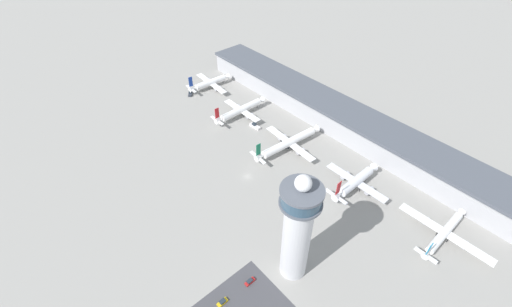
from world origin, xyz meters
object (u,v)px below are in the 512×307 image
Objects in this scene: airplane_gate_echo at (444,233)px; service_truck_catering at (190,94)px; airplane_gate_alpha at (210,83)px; service_truck_baggage at (255,126)px; airplane_gate_charlie at (289,143)px; car_red_hatchback at (250,282)px; car_maroon_suv at (222,302)px; airplane_gate_bravo at (241,110)px; airplane_gate_delta at (356,182)px; service_truck_fuel at (285,143)px; control_tower at (297,229)px.

service_truck_catering is at bearing -174.57° from airplane_gate_echo.
airplane_gate_alpha is 58.36m from service_truck_baggage.
airplane_gate_charlie is 5.82× the size of service_truck_baggage.
car_red_hatchback is (75.92, -68.55, -0.45)m from service_truck_baggage.
car_maroon_suv is (133.25, -89.10, -3.49)m from airplane_gate_alpha.
airplane_gate_bravo is 0.85× the size of airplane_gate_charlie.
car_maroon_suv is at bearing -28.37° from service_truck_catering.
airplane_gate_echo is (43.57, 3.66, -0.23)m from airplane_gate_delta.
service_truck_baggage is at bearing -7.40° from airplane_gate_alpha.
airplane_gate_delta is at bearing -1.61° from airplane_gate_alpha.
service_truck_baggage is (-24.00, -2.12, 0.05)m from service_truck_fuel.
car_red_hatchback is 1.03× the size of car_maroon_suv.
airplane_gate_echo reaches higher than service_truck_catering.
airplane_gate_charlie is 87.44m from airplane_gate_echo.
control_tower reaches higher than service_truck_baggage.
airplane_gate_bravo is 123.14m from car_maroon_suv.
airplane_gate_echo is at bearing 2.71° from airplane_gate_bravo.
airplane_gate_charlie reaches higher than airplane_gate_alpha.
service_truck_fuel is at bearing 5.06° from service_truck_baggage.
service_truck_baggage reaches higher than service_truck_fuel.
car_red_hatchback is (-39.39, -76.07, -3.70)m from airplane_gate_echo.
car_maroon_suv is (3.71, -85.46, -3.92)m from airplane_gate_delta.
airplane_gate_alpha is at bearing 146.23° from car_maroon_suv.
service_truck_catering is 1.31× the size of car_red_hatchback.
airplane_gate_echo is 9.68× the size of car_maroon_suv.
service_truck_catering is at bearing -173.56° from airplane_gate_charlie.
airplane_gate_bravo is 15.92m from service_truck_baggage.
control_tower is at bearing -28.43° from airplane_gate_bravo.
airplane_gate_delta reaches higher than airplane_gate_alpha.
airplane_gate_delta is (43.62, 3.08, 0.02)m from airplane_gate_charlie.
control_tower is 1.49× the size of airplane_gate_alpha.
car_maroon_suv is (-7.28, -29.76, -25.44)m from control_tower.
airplane_gate_echo is at bearing 4.81° from airplane_gate_delta.
airplane_gate_charlie is at bearing 119.88° from car_maroon_suv.
service_truck_baggage is 1.80× the size of car_red_hatchback.
airplane_gate_charlie is at bearing 136.07° from control_tower.
service_truck_baggage is (15.48, -1.33, -3.47)m from airplane_gate_bravo.
service_truck_baggage is (58.90, 9.04, 0.09)m from service_truck_catering.
airplane_gate_delta is 4.25× the size of service_truck_fuel.
service_truck_baggage reaches higher than car_maroon_suv.
service_truck_fuel is 1.90× the size of car_maroon_suv.
service_truck_fuel is at bearing 126.30° from car_red_hatchback.
control_tower is at bearing -16.81° from service_truck_catering.
airplane_gate_alpha is 160.34m from car_maroon_suv.
airplane_gate_echo is (87.18, 6.74, -0.21)m from airplane_gate_charlie.
airplane_gate_alpha is (-140.53, 59.34, -21.95)m from control_tower.
airplane_gate_echo is 115.61m from service_truck_baggage.
car_red_hatchback is at bearing -86.70° from airplane_gate_delta.
control_tower is at bearing -118.76° from airplane_gate_echo.
airplane_gate_alpha is at bearing 175.52° from airplane_gate_charlie.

